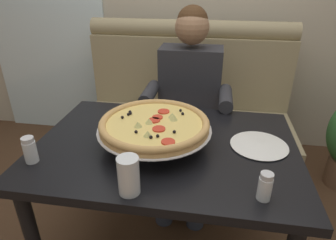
# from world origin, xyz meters

# --- Properties ---
(booth_bench) EXTENTS (1.56, 0.78, 1.13)m
(booth_bench) POSITION_xyz_m (0.00, 0.88, 0.40)
(booth_bench) COLOR #998966
(booth_bench) RESTS_ON ground_plane
(dining_table) EXTENTS (1.18, 0.83, 0.74)m
(dining_table) POSITION_xyz_m (0.00, 0.00, 0.64)
(dining_table) COLOR black
(dining_table) RESTS_ON ground_plane
(diner_main) EXTENTS (0.54, 0.64, 1.27)m
(diner_main) POSITION_xyz_m (0.04, 0.62, 0.71)
(diner_main) COLOR #2D3342
(diner_main) RESTS_ON ground_plane
(pizza) EXTENTS (0.51, 0.51, 0.14)m
(pizza) POSITION_xyz_m (-0.05, -0.02, 0.84)
(pizza) COLOR silver
(pizza) RESTS_ON dining_table
(shaker_pepper_flakes) EXTENTS (0.05, 0.05, 0.11)m
(shaker_pepper_flakes) POSITION_xyz_m (-0.52, -0.23, 0.79)
(shaker_pepper_flakes) COLOR white
(shaker_pepper_flakes) RESTS_ON dining_table
(shaker_oregano) EXTENTS (0.05, 0.05, 0.11)m
(shaker_oregano) POSITION_xyz_m (0.40, -0.30, 0.78)
(shaker_oregano) COLOR white
(shaker_oregano) RESTS_ON dining_table
(plate_near_left) EXTENTS (0.26, 0.26, 0.02)m
(plate_near_left) POSITION_xyz_m (0.42, 0.05, 0.75)
(plate_near_left) COLOR white
(plate_near_left) RESTS_ON dining_table
(drinking_glass) EXTENTS (0.08, 0.08, 0.14)m
(drinking_glass) POSITION_xyz_m (-0.07, -0.35, 0.80)
(drinking_glass) COLOR silver
(drinking_glass) RESTS_ON dining_table
(patio_chair) EXTENTS (0.40, 0.41, 0.86)m
(patio_chair) POSITION_xyz_m (-1.36, 1.95, 0.52)
(patio_chair) COLOR black
(patio_chair) RESTS_ON ground_plane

